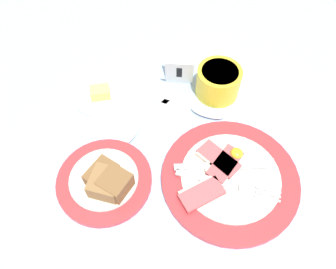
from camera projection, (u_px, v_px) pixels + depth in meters
ground_plane at (192, 183)px, 0.60m from camera, size 3.00×3.00×0.00m
breakfast_plate at (229, 176)px, 0.59m from camera, size 0.25×0.25×0.03m
bread_plate at (106, 181)px, 0.58m from camera, size 0.17×0.17×0.05m
sugar_cup at (218, 81)px, 0.69m from camera, size 0.09×0.09×0.06m
butter_dish at (101, 96)px, 0.70m from camera, size 0.11×0.11×0.03m
number_card at (180, 69)px, 0.71m from camera, size 0.06×0.05×0.07m
teaspoon_by_saucer at (195, 109)px, 0.69m from camera, size 0.19×0.08×0.01m
teaspoon_near_cup at (135, 130)px, 0.66m from camera, size 0.13×0.16×0.01m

